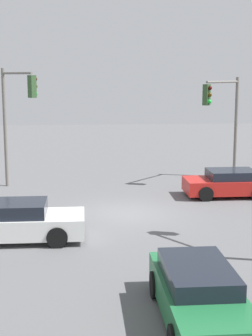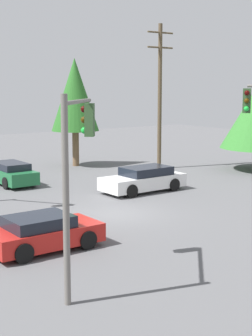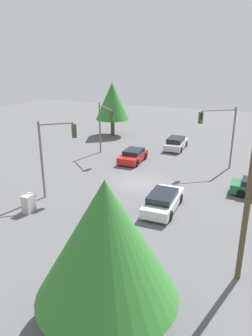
{
  "view_description": "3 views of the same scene",
  "coord_description": "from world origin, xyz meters",
  "px_view_note": "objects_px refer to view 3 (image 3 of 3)",
  "views": [
    {
      "loc": [
        -1.73,
        -20.68,
        5.65
      ],
      "look_at": [
        0.12,
        1.39,
        1.68
      ],
      "focal_mm": 55.0,
      "sensor_mm": 36.0,
      "label": 1
    },
    {
      "loc": [
        13.28,
        18.74,
        5.77
      ],
      "look_at": [
        -0.22,
        0.53,
        2.17
      ],
      "focal_mm": 55.0,
      "sensor_mm": 36.0,
      "label": 2
    },
    {
      "loc": [
        -24.99,
        -8.86,
        10.9
      ],
      "look_at": [
        -0.94,
        1.04,
        1.53
      ],
      "focal_mm": 35.0,
      "sensor_mm": 36.0,
      "label": 3
    }
  ],
  "objects_px": {
    "sedan_white": "(163,201)",
    "electrical_cabinet": "(29,203)",
    "sedan_silver": "(176,143)",
    "traffic_signal_aux": "(220,128)",
    "sedan_red": "(133,156)",
    "traffic_signal_cross": "(55,146)",
    "traffic_signal_main": "(104,121)"
  },
  "relations": [
    {
      "from": "sedan_red",
      "to": "electrical_cabinet",
      "type": "xyz_separation_m",
      "value": [
        -13.28,
        2.81,
        0.02
      ]
    },
    {
      "from": "sedan_white",
      "to": "traffic_signal_aux",
      "type": "distance_m",
      "value": 11.03
    },
    {
      "from": "traffic_signal_cross",
      "to": "sedan_white",
      "type": "bearing_deg",
      "value": -33.42
    },
    {
      "from": "sedan_silver",
      "to": "sedan_white",
      "type": "height_order",
      "value": "sedan_silver"
    },
    {
      "from": "traffic_signal_main",
      "to": "sedan_silver",
      "type": "bearing_deg",
      "value": 84.47
    },
    {
      "from": "sedan_white",
      "to": "traffic_signal_main",
      "type": "relative_size",
      "value": 0.86
    },
    {
      "from": "sedan_silver",
      "to": "sedan_red",
      "type": "xyz_separation_m",
      "value": [
        -6.33,
        2.95,
        -0.04
      ]
    },
    {
      "from": "sedan_silver",
      "to": "traffic_signal_cross",
      "type": "height_order",
      "value": "traffic_signal_cross"
    },
    {
      "from": "traffic_signal_aux",
      "to": "electrical_cabinet",
      "type": "xyz_separation_m",
      "value": [
        -14.2,
        11.13,
        -3.46
      ]
    },
    {
      "from": "sedan_silver",
      "to": "sedan_red",
      "type": "height_order",
      "value": "sedan_silver"
    },
    {
      "from": "sedan_silver",
      "to": "electrical_cabinet",
      "type": "xyz_separation_m",
      "value": [
        -19.61,
        5.76,
        -0.02
      ]
    },
    {
      "from": "sedan_silver",
      "to": "traffic_signal_aux",
      "type": "xyz_separation_m",
      "value": [
        -5.41,
        -5.37,
        3.44
      ]
    },
    {
      "from": "sedan_white",
      "to": "sedan_red",
      "type": "bearing_deg",
      "value": 122.58
    },
    {
      "from": "sedan_white",
      "to": "electrical_cabinet",
      "type": "height_order",
      "value": "sedan_white"
    },
    {
      "from": "sedan_red",
      "to": "traffic_signal_cross",
      "type": "distance_m",
      "value": 10.98
    },
    {
      "from": "sedan_white",
      "to": "traffic_signal_aux",
      "type": "height_order",
      "value": "traffic_signal_aux"
    },
    {
      "from": "sedan_white",
      "to": "traffic_signal_main",
      "type": "bearing_deg",
      "value": 133.51
    },
    {
      "from": "sedan_red",
      "to": "traffic_signal_cross",
      "type": "xyz_separation_m",
      "value": [
        -10.14,
        2.43,
        3.45
      ]
    },
    {
      "from": "sedan_silver",
      "to": "sedan_white",
      "type": "distance_m",
      "value": 15.9
    },
    {
      "from": "traffic_signal_cross",
      "to": "electrical_cabinet",
      "type": "relative_size",
      "value": 4.66
    },
    {
      "from": "traffic_signal_main",
      "to": "electrical_cabinet",
      "type": "distance_m",
      "value": 14.35
    },
    {
      "from": "sedan_silver",
      "to": "electrical_cabinet",
      "type": "distance_m",
      "value": 20.44
    },
    {
      "from": "sedan_red",
      "to": "electrical_cabinet",
      "type": "distance_m",
      "value": 13.58
    },
    {
      "from": "traffic_signal_aux",
      "to": "electrical_cabinet",
      "type": "distance_m",
      "value": 18.38
    },
    {
      "from": "traffic_signal_main",
      "to": "electrical_cabinet",
      "type": "relative_size",
      "value": 4.32
    },
    {
      "from": "electrical_cabinet",
      "to": "traffic_signal_cross",
      "type": "bearing_deg",
      "value": -7.02
    },
    {
      "from": "traffic_signal_cross",
      "to": "electrical_cabinet",
      "type": "height_order",
      "value": "traffic_signal_cross"
    },
    {
      "from": "sedan_red",
      "to": "electrical_cabinet",
      "type": "relative_size",
      "value": 3.1
    },
    {
      "from": "sedan_red",
      "to": "sedan_silver",
      "type": "bearing_deg",
      "value": -114.96
    },
    {
      "from": "sedan_silver",
      "to": "traffic_signal_aux",
      "type": "distance_m",
      "value": 8.36
    },
    {
      "from": "sedan_white",
      "to": "electrical_cabinet",
      "type": "distance_m",
      "value": 9.62
    },
    {
      "from": "sedan_silver",
      "to": "sedan_white",
      "type": "relative_size",
      "value": 0.93
    }
  ]
}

